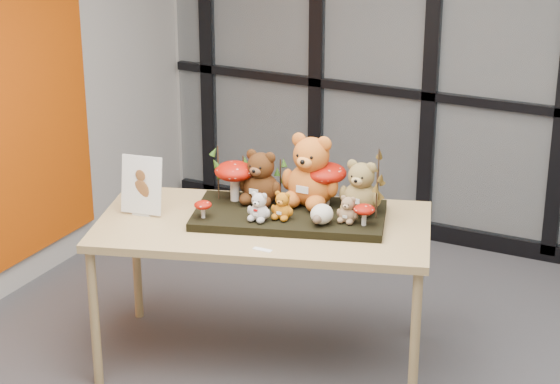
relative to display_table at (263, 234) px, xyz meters
The scene contains 22 objects.
room_shell 1.22m from the display_table, 32.54° to the right, with size 5.00×5.00×5.00m.
glass_partition 2.24m from the display_table, 71.49° to the left, with size 4.90×0.06×2.78m.
display_table is the anchor object (origin of this frame).
diorama_tray 0.17m from the display_table, 44.41° to the left, with size 1.01×0.51×0.04m, color black.
bear_pooh_yellow 0.45m from the display_table, 58.92° to the left, with size 0.33×0.30×0.43m, color #CD641F, non-canonical shape.
bear_brown_medium 0.33m from the display_table, 120.42° to the left, with size 0.25×0.23×0.33m, color #40210C, non-canonical shape.
bear_tan_back 0.59m from the display_table, 32.51° to the left, with size 0.24×0.22×0.31m, color olive, non-canonical shape.
bear_small_yellow 0.22m from the display_table, ahead, with size 0.13×0.11×0.16m, color #BE680F, non-canonical shape.
bear_white_bow 0.21m from the display_table, 78.09° to the right, with size 0.13×0.12×0.17m, color beige, non-canonical shape.
bear_beige_small 0.49m from the display_table, 14.29° to the left, with size 0.12×0.11×0.16m, color #977450, non-canonical shape.
plush_cream_hedgehog 0.37m from the display_table, ahead, with size 0.09×0.08×0.12m, color silver, non-canonical shape.
mushroom_back_left 0.35m from the display_table, 152.71° to the left, with size 0.22×0.22×0.24m, color #900E04, non-canonical shape.
mushroom_back_right 0.44m from the display_table, 51.53° to the left, with size 0.23×0.23×0.26m, color #900E04, non-canonical shape.
mushroom_front_left 0.36m from the display_table, 146.48° to the right, with size 0.09×0.09×0.10m, color #900E04, non-canonical shape.
mushroom_front_right 0.57m from the display_table, 11.39° to the left, with size 0.11×0.11×0.12m, color #900E04, non-canonical shape.
sprig_green_far_left 0.43m from the display_table, 162.62° to the left, with size 0.05×0.05×0.31m, color #12350C, non-canonical shape.
sprig_green_mid_left 0.37m from the display_table, 138.90° to the left, with size 0.05×0.05×0.24m, color #12350C, non-canonical shape.
sprig_dry_far_right 0.68m from the display_table, 34.42° to the left, with size 0.05×0.05×0.34m, color brown, non-canonical shape.
sprig_dry_mid_right 0.64m from the display_table, 22.09° to the left, with size 0.05×0.05×0.26m, color brown, non-canonical shape.
sprig_green_centre 0.35m from the display_table, 96.45° to the left, with size 0.05×0.05×0.23m, color #12350C, non-canonical shape.
sign_holder 0.70m from the display_table, 163.92° to the right, with size 0.24×0.10×0.33m.
label_card 0.36m from the display_table, 63.27° to the right, with size 0.10×0.03×0.00m, color white.
Camera 1 is at (1.61, -3.98, 2.89)m, focal length 65.00 mm.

